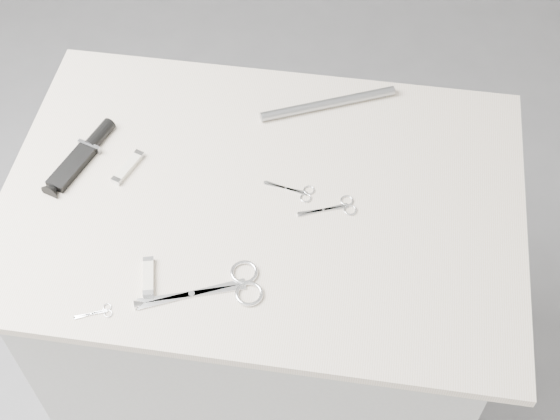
# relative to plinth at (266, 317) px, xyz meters

# --- Properties ---
(ground) EXTENTS (4.00, 4.00, 0.01)m
(ground) POSITION_rel_plinth_xyz_m (0.00, 0.00, -0.46)
(ground) COLOR gray
(ground) RESTS_ON ground
(plinth) EXTENTS (0.90, 0.60, 0.90)m
(plinth) POSITION_rel_plinth_xyz_m (0.00, 0.00, 0.00)
(plinth) COLOR #B6B6B4
(plinth) RESTS_ON ground
(display_board) EXTENTS (1.00, 0.70, 0.02)m
(display_board) POSITION_rel_plinth_xyz_m (0.00, 0.00, 0.46)
(display_board) COLOR beige
(display_board) RESTS_ON plinth
(large_shears) EXTENTS (0.22, 0.13, 0.01)m
(large_shears) POSITION_rel_plinth_xyz_m (-0.03, -0.21, 0.47)
(large_shears) COLOR silver
(large_shears) RESTS_ON display_board
(embroidery_scissors_a) EXTENTS (0.11, 0.07, 0.00)m
(embroidery_scissors_a) POSITION_rel_plinth_xyz_m (0.15, -0.01, 0.47)
(embroidery_scissors_a) COLOR silver
(embroidery_scissors_a) RESTS_ON display_board
(embroidery_scissors_b) EXTENTS (0.10, 0.04, 0.00)m
(embroidery_scissors_b) POSITION_rel_plinth_xyz_m (0.06, 0.02, 0.47)
(embroidery_scissors_b) COLOR silver
(embroidery_scissors_b) RESTS_ON display_board
(tiny_scissors) EXTENTS (0.06, 0.04, 0.00)m
(tiny_scissors) POSITION_rel_plinth_xyz_m (-0.24, -0.29, 0.47)
(tiny_scissors) COLOR silver
(tiny_scissors) RESTS_ON display_board
(sheathed_knife) EXTENTS (0.09, 0.19, 0.02)m
(sheathed_knife) POSITION_rel_plinth_xyz_m (-0.37, 0.05, 0.48)
(sheathed_knife) COLOR black
(sheathed_knife) RESTS_ON display_board
(pocket_knife_a) EXTENTS (0.05, 0.09, 0.01)m
(pocket_knife_a) POSITION_rel_plinth_xyz_m (-0.27, 0.03, 0.48)
(pocket_knife_a) COLOR silver
(pocket_knife_a) RESTS_ON display_board
(pocket_knife_b) EXTENTS (0.04, 0.08, 0.01)m
(pocket_knife_b) POSITION_rel_plinth_xyz_m (-0.17, -0.21, 0.48)
(pocket_knife_b) COLOR silver
(pocket_knife_b) RESTS_ON display_board
(metal_rail) EXTENTS (0.27, 0.14, 0.02)m
(metal_rail) POSITION_rel_plinth_xyz_m (0.10, 0.26, 0.48)
(metal_rail) COLOR gray
(metal_rail) RESTS_ON display_board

